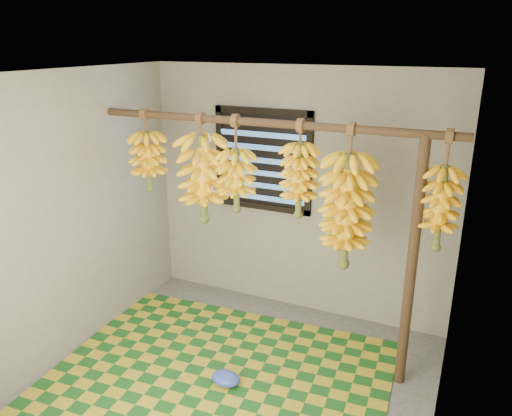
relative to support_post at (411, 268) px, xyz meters
The scene contains 16 objects.
floor 1.71m from the support_post, 149.74° to the right, with size 3.00×3.00×0.01m, color #4A4A4A.
ceiling 1.98m from the support_post, 149.74° to the right, with size 3.00×3.00×0.01m, color silver.
wall_back 1.46m from the support_post, 146.14° to the left, with size 3.00×0.01×2.40m, color slate.
wall_left 2.80m from the support_post, 165.49° to the right, with size 0.01×3.00×2.40m, color slate.
wall_right 0.79m from the support_post, 66.46° to the right, with size 0.01×3.00×2.40m, color slate.
window 1.80m from the support_post, 153.40° to the left, with size 1.00×0.04×1.00m.
hanging_pole 1.56m from the support_post, behind, with size 0.06×0.06×3.00m, color #46311E.
support_post is the anchor object (origin of this frame).
woven_mat 1.78m from the support_post, 155.32° to the right, with size 2.67×2.14×0.01m, color #174F19.
plastic_bag 1.68m from the support_post, 153.45° to the right, with size 0.25×0.18×0.10m, color #3046B6.
banana_bunch_a 2.39m from the support_post, behind, with size 0.31×0.31×0.74m.
banana_bunch_b 1.83m from the support_post, behind, with size 0.41×0.41×0.94m.
banana_bunch_c 1.53m from the support_post, behind, with size 0.32×0.32×0.81m.
banana_bunch_d 1.07m from the support_post, behind, with size 0.29×0.29×0.78m.
banana_bunch_e 0.63m from the support_post, behind, with size 0.39×0.39×1.13m.
banana_bunch_f 0.51m from the support_post, ahead, with size 0.26×0.26×0.87m.
Camera 1 is at (1.54, -2.84, 2.61)m, focal length 35.00 mm.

